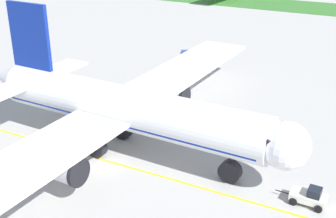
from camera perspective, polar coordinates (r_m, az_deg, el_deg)
name	(u,v)px	position (r m, az deg, el deg)	size (l,w,h in m)	color
ground_plane	(105,165)	(59.56, -8.13, -7.15)	(600.00, 600.00, 0.00)	#ADAAA5
apron_taxi_line	(109,161)	(60.31, -7.53, -6.69)	(280.00, 0.36, 0.01)	yellow
grass_median_strip	(306,7)	(169.96, 17.21, 12.38)	(320.00, 24.00, 0.10)	#38722D
airliner_foreground	(124,108)	(59.75, -5.71, 0.06)	(49.74, 76.92, 19.09)	white
pushback_tug	(309,197)	(53.70, 17.67, -10.64)	(5.79, 2.58, 2.19)	white
service_truck_baggage_loader	(192,58)	(98.03, 3.15, 6.61)	(5.75, 3.98, 2.96)	#33478C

